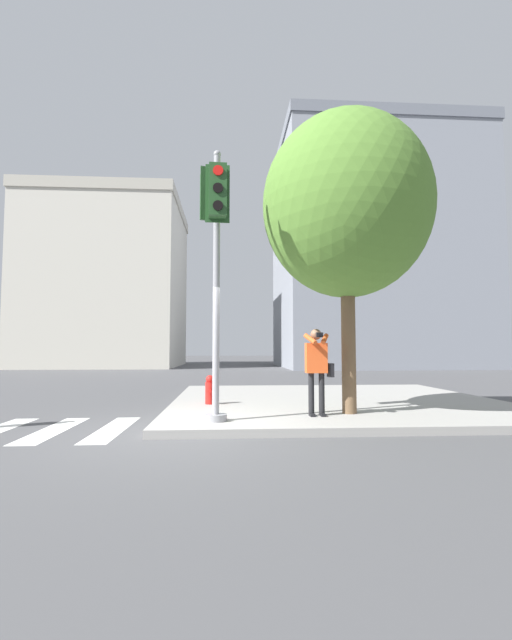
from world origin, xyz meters
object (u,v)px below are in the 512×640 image
Objects in this scene: traffic_signal_pole at (214,235)px; fire_hydrant at (210,390)px; street_tree at (347,206)px; person_photographer at (317,364)px.

fire_hydrant is (-0.15, 2.32, -2.98)m from traffic_signal_pole.
traffic_signal_pole is at bearing -86.19° from fire_hydrant.
street_tree is at bearing 15.70° from traffic_signal_pole.
traffic_signal_pole is 3.08m from person_photographer.
traffic_signal_pole reaches higher than fire_hydrant.
street_tree is 9.16× the size of fire_hydrant.
person_photographer is 0.27× the size of street_tree.
street_tree reaches higher than person_photographer.
traffic_signal_pole reaches higher than person_photographer.
traffic_signal_pole is 7.41× the size of fire_hydrant.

